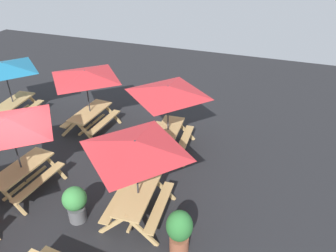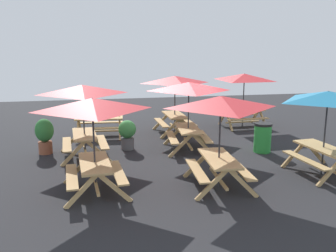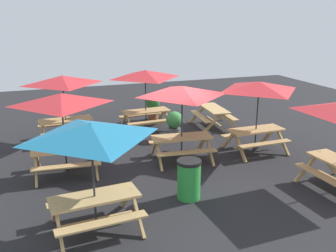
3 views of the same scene
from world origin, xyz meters
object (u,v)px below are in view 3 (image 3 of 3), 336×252
picnic_table_0 (91,139)px  picnic_table_6 (182,96)px  picnic_table_7 (259,91)px  potted_plant_1 (174,123)px  picnic_table_2 (63,85)px  picnic_table_3 (214,113)px  picnic_table_5 (145,79)px  picnic_table_1 (62,105)px  trash_bin_green (189,179)px  potted_plant_0 (153,105)px

picnic_table_0 → picnic_table_6: (3.07, 3.01, 0.00)m
picnic_table_7 → potted_plant_1: 3.23m
picnic_table_0 → picnic_table_2: bearing=85.7°
picnic_table_3 → potted_plant_1: potted_plant_1 is taller
picnic_table_5 → picnic_table_7: same height
picnic_table_7 → potted_plant_1: size_ratio=2.34×
picnic_table_1 → trash_bin_green: (2.66, -2.45, -1.49)m
trash_bin_green → picnic_table_0: bearing=-164.3°
picnic_table_3 → potted_plant_0: size_ratio=1.65×
picnic_table_2 → potted_plant_0: bearing=19.2°
picnic_table_7 → trash_bin_green: (-3.25, -2.25, -1.49)m
picnic_table_0 → picnic_table_1: bearing=91.0°
trash_bin_green → potted_plant_1: potted_plant_1 is taller
picnic_table_6 → potted_plant_1: 2.51m
picnic_table_0 → picnic_table_1: (-0.32, 3.11, 0.00)m
trash_bin_green → potted_plant_0: 7.15m
potted_plant_1 → picnic_table_7: bearing=-46.3°
picnic_table_0 → trash_bin_green: picnic_table_0 is taller
picnic_table_0 → trash_bin_green: size_ratio=2.38×
picnic_table_1 → picnic_table_3: 6.67m
picnic_table_0 → potted_plant_0: 8.60m
picnic_table_3 → picnic_table_7: 3.31m
picnic_table_1 → picnic_table_5: same height
picnic_table_3 → potted_plant_0: (-1.96, 1.80, 0.09)m
picnic_table_1 → picnic_table_3: bearing=29.2°
picnic_table_0 → picnic_table_2: same height
picnic_table_0 → potted_plant_0: size_ratio=2.02×
picnic_table_7 → picnic_table_0: bearing=-153.9°
picnic_table_2 → picnic_table_5: same height
picnic_table_0 → potted_plant_1: picnic_table_0 is taller
picnic_table_0 → picnic_table_6: size_ratio=1.00×
picnic_table_1 → potted_plant_0: (3.93, 4.59, -1.34)m
picnic_table_1 → picnic_table_0: bearing=-80.2°
picnic_table_2 → potted_plant_1: bearing=-20.9°
picnic_table_0 → picnic_table_3: picnic_table_0 is taller
picnic_table_7 → picnic_table_2: bearing=148.9°
picnic_table_5 → potted_plant_0: size_ratio=2.02×
picnic_table_5 → picnic_table_7: bearing=-56.5°
picnic_table_3 → picnic_table_2: bearing=92.3°
picnic_table_1 → picnic_table_5: (3.26, 3.31, 0.00)m
picnic_table_0 → potted_plant_0: (3.60, 7.69, -1.34)m
picnic_table_7 → potted_plant_0: picnic_table_7 is taller
picnic_table_6 → trash_bin_green: picnic_table_6 is taller
picnic_table_2 → picnic_table_6: same height
picnic_table_1 → picnic_table_5: bearing=49.2°
picnic_table_1 → picnic_table_7: 5.92m
picnic_table_1 → potted_plant_1: bearing=29.8°
picnic_table_5 → picnic_table_6: 3.41m
picnic_table_0 → picnic_table_6: bearing=39.4°
potted_plant_1 → picnic_table_5: bearing=114.7°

